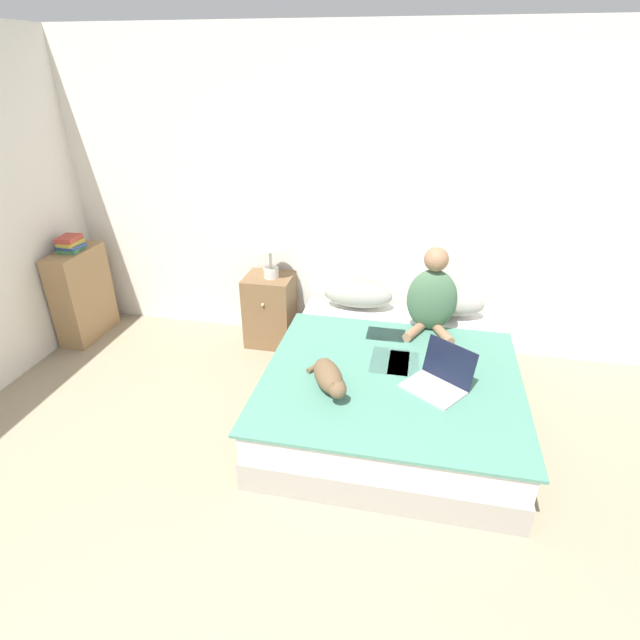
# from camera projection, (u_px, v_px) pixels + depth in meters

# --- Properties ---
(wall_back) EXTENTS (6.15, 0.05, 2.55)m
(wall_back) POSITION_uv_depth(u_px,v_px,m) (360.00, 199.00, 4.06)
(wall_back) COLOR silver
(wall_back) RESTS_ON ground_plane
(bed) EXTENTS (1.70, 1.95, 0.41)m
(bed) POSITION_uv_depth(u_px,v_px,m) (392.00, 387.00, 3.57)
(bed) COLOR #9E998E
(bed) RESTS_ON ground_plane
(pillow_near) EXTENTS (0.58, 0.25, 0.21)m
(pillow_near) POSITION_uv_depth(u_px,v_px,m) (358.00, 295.00, 4.21)
(pillow_near) COLOR gray
(pillow_near) RESTS_ON bed
(pillow_far) EXTENTS (0.58, 0.25, 0.21)m
(pillow_far) POSITION_uv_depth(u_px,v_px,m) (448.00, 303.00, 4.08)
(pillow_far) COLOR gray
(pillow_far) RESTS_ON bed
(person_sitting) EXTENTS (0.38, 0.37, 0.66)m
(person_sitting) POSITION_uv_depth(u_px,v_px,m) (432.00, 297.00, 3.78)
(person_sitting) COLOR #476B4C
(person_sitting) RESTS_ON bed
(cat_tabby) EXTENTS (0.33, 0.52, 0.17)m
(cat_tabby) POSITION_uv_depth(u_px,v_px,m) (329.00, 377.00, 3.15)
(cat_tabby) COLOR brown
(cat_tabby) RESTS_ON bed
(laptop_open) EXTENTS (0.47, 0.46, 0.27)m
(laptop_open) POSITION_uv_depth(u_px,v_px,m) (439.00, 380.00, 3.18)
(laptop_open) COLOR #B7B7BC
(laptop_open) RESTS_ON bed
(nightstand) EXTENTS (0.41, 0.38, 0.64)m
(nightstand) POSITION_uv_depth(u_px,v_px,m) (270.00, 310.00, 4.42)
(nightstand) COLOR brown
(nightstand) RESTS_ON ground_plane
(table_lamp) EXTENTS (0.27, 0.27, 0.48)m
(table_lamp) POSITION_uv_depth(u_px,v_px,m) (270.00, 239.00, 4.09)
(table_lamp) COLOR beige
(table_lamp) RESTS_ON nightstand
(bookshelf) EXTENTS (0.24, 0.58, 0.82)m
(bookshelf) POSITION_uv_depth(u_px,v_px,m) (82.00, 294.00, 4.49)
(bookshelf) COLOR #99754C
(bookshelf) RESTS_ON ground_plane
(book_stack_top) EXTENTS (0.20, 0.23, 0.13)m
(book_stack_top) POSITION_uv_depth(u_px,v_px,m) (70.00, 244.00, 4.27)
(book_stack_top) COLOR #3D7A51
(book_stack_top) RESTS_ON bookshelf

